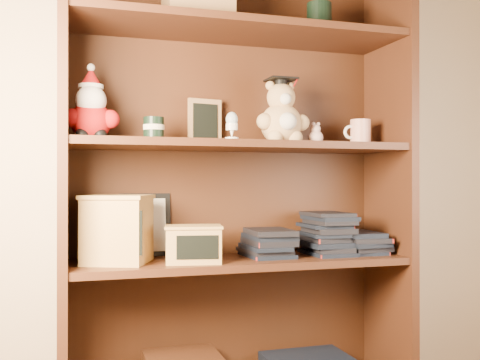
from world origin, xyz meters
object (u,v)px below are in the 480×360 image
object	(u,v)px
bookcase	(235,192)
grad_teddy_bear	(282,118)
teacher_mug	(360,132)
treats_box	(118,229)

from	to	relation	value
bookcase	grad_teddy_bear	size ratio (longest dim) A/B	6.74
grad_teddy_bear	teacher_mug	xyz separation A→B (m)	(0.31, 0.01, -0.04)
grad_teddy_bear	teacher_mug	size ratio (longest dim) A/B	2.23
teacher_mug	bookcase	bearing A→B (deg)	173.82
teacher_mug	treats_box	size ratio (longest dim) A/B	0.41
grad_teddy_bear	treats_box	bearing A→B (deg)	179.37
grad_teddy_bear	treats_box	distance (m)	0.68
teacher_mug	treats_box	distance (m)	0.94
grad_teddy_bear	treats_box	size ratio (longest dim) A/B	0.91
bookcase	grad_teddy_bear	distance (m)	0.31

